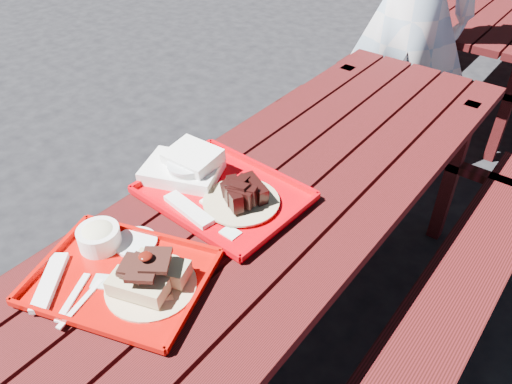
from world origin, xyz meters
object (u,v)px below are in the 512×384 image
(near_tray, at_px, (124,266))
(far_tray, at_px, (220,191))
(person, at_px, (411,13))
(picnic_table_far, at_px, (512,17))
(picnic_table_near, at_px, (282,229))

(near_tray, bearing_deg, far_tray, 92.69)
(person, bearing_deg, far_tray, 69.34)
(picnic_table_far, relative_size, near_tray, 4.51)
(picnic_table_near, bearing_deg, picnic_table_far, 90.00)
(picnic_table_far, relative_size, far_tray, 4.69)
(near_tray, relative_size, person, 0.30)
(picnic_table_near, bearing_deg, person, 98.75)
(picnic_table_near, height_order, near_tray, near_tray)
(near_tray, relative_size, far_tray, 1.04)
(near_tray, xyz_separation_m, far_tray, (-0.02, 0.41, -0.01))
(picnic_table_far, distance_m, far_tray, 2.98)
(picnic_table_far, height_order, person, person)
(far_tray, bearing_deg, near_tray, -87.31)
(far_tray, xyz_separation_m, person, (-0.09, 1.62, 0.12))
(near_tray, bearing_deg, picnic_table_far, 88.15)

